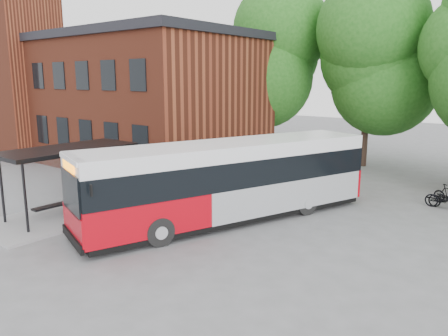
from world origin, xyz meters
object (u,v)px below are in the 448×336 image
Objects in this scene: bus_shelter at (70,181)px; bicycle_0 at (445,199)px; city_bus at (230,182)px; bicycle_2 at (447,200)px.

bicycle_0 is (12.04, 10.72, -1.00)m from bus_shelter.
city_bus is 7.51× the size of bicycle_2.
bus_shelter reaches higher than bicycle_2.
bicycle_2 is (6.57, 7.00, -1.15)m from city_bus.
city_bus is at bearing 150.44° from bicycle_2.
bicycle_0 is at bearing 41.70° from bus_shelter.
bicycle_0 is (6.49, 7.03, -1.13)m from city_bus.
city_bus reaches higher than bicycle_0.
bicycle_0 reaches higher than bicycle_2.
city_bus is at bearing 142.43° from bicycle_0.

